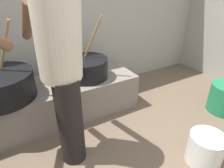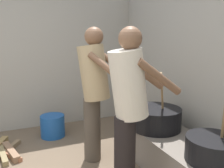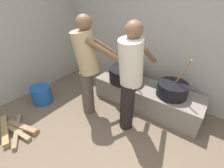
# 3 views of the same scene
# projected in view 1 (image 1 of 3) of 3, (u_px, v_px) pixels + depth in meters

# --- Properties ---
(block_enclosure_rear) EXTENTS (4.92, 0.20, 2.20)m
(block_enclosure_rear) POSITION_uv_depth(u_px,v_px,m) (42.00, 6.00, 2.18)
(block_enclosure_rear) COLOR #9E998E
(block_enclosure_rear) RESTS_ON ground_plane
(hearth_ledge) EXTENTS (1.87, 0.60, 0.40)m
(hearth_ledge) POSITION_uv_depth(u_px,v_px,m) (52.00, 101.00, 2.13)
(hearth_ledge) COLOR slate
(hearth_ledge) RESTS_ON ground_plane
(cooking_pot_main) EXTENTS (0.59, 0.59, 0.70)m
(cooking_pot_main) POSITION_uv_depth(u_px,v_px,m) (0.00, 86.00, 1.76)
(cooking_pot_main) COLOR black
(cooking_pot_main) RESTS_ON hearth_ledge
(cooking_pot_secondary) EXTENTS (0.47, 0.47, 0.67)m
(cooking_pot_secondary) POSITION_uv_depth(u_px,v_px,m) (86.00, 68.00, 2.16)
(cooking_pot_secondary) COLOR black
(cooking_pot_secondary) RESTS_ON hearth_ledge
(cook_in_cream_shirt) EXTENTS (0.34, 0.65, 1.55)m
(cook_in_cream_shirt) POSITION_uv_depth(u_px,v_px,m) (61.00, 60.00, 1.33)
(cook_in_cream_shirt) COLOR black
(cook_in_cream_shirt) RESTS_ON ground_plane
(bucket_white_plastic) EXTENTS (0.28, 0.28, 0.27)m
(bucket_white_plastic) POSITION_uv_depth(u_px,v_px,m) (205.00, 149.00, 1.62)
(bucket_white_plastic) COLOR silver
(bucket_white_plastic) RESTS_ON ground_plane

